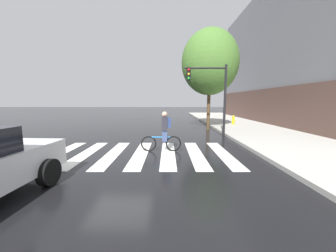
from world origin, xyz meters
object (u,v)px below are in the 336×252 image
Objects in this scene: fire_hydrant at (234,120)px; street_tree_near at (210,62)px; cyclist at (164,132)px; traffic_light_near at (212,88)px.

street_tree_near is (-2.51, -1.82, 4.34)m from fire_hydrant.
fire_hydrant is (5.69, 8.07, -0.31)m from cyclist.
street_tree_near is (3.18, 6.25, 4.03)m from cyclist.
street_tree_near reaches higher than fire_hydrant.
street_tree_near is (0.50, 2.89, 2.01)m from traffic_light_near.
cyclist is 4.75m from traffic_light_near.
fire_hydrant is at bearing 54.80° from cyclist.
cyclist is 8.09m from street_tree_near.
street_tree_near is at bearing 63.03° from cyclist.
cyclist is 2.19× the size of fire_hydrant.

